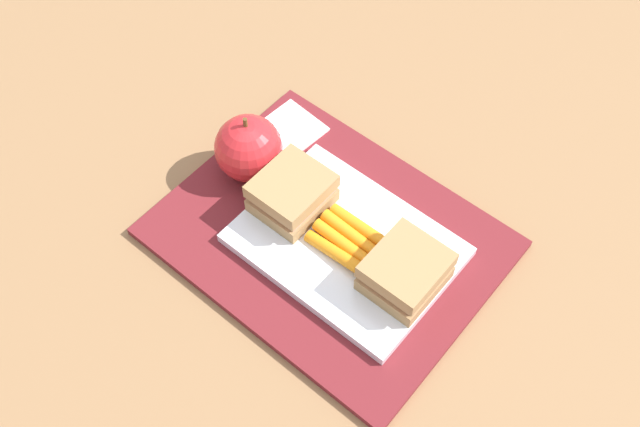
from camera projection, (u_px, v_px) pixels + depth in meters
ground_plane at (328, 240)px, 0.84m from camera, size 2.40×2.40×0.00m
lunchbag_mat at (328, 238)px, 0.84m from camera, size 0.36×0.28×0.01m
food_tray at (346, 245)px, 0.82m from camera, size 0.23×0.17×0.01m
sandwich_half_left at (406, 272)px, 0.77m from camera, size 0.07×0.08×0.04m
sandwich_half_right at (292, 193)px, 0.82m from camera, size 0.07×0.08×0.04m
carrot_sticks_bundle at (347, 239)px, 0.81m from camera, size 0.08×0.06×0.02m
apple at (249, 148)px, 0.85m from camera, size 0.08×0.08×0.09m
paper_napkin at (290, 129)px, 0.92m from camera, size 0.08×0.08×0.00m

